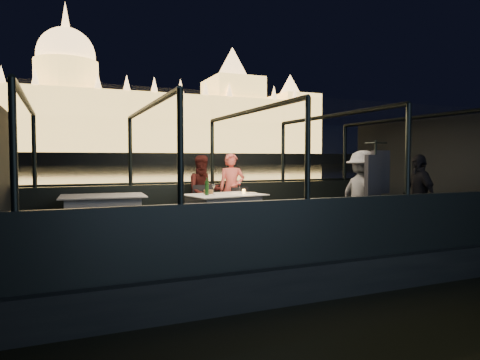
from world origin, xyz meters
name	(u,v)px	position (x,y,z in m)	size (l,w,h in m)	color
river_water	(78,169)	(0.00, 80.00, 0.00)	(500.00, 500.00, 0.00)	black
boat_hull	(248,265)	(0.00, 0.00, 0.00)	(8.60, 4.40, 1.00)	black
boat_deck	(249,239)	(0.00, 0.00, 0.48)	(8.00, 4.00, 0.04)	black
gunwale_port	(212,203)	(0.00, 2.00, 0.95)	(8.00, 0.08, 0.90)	black
gunwale_starboard	(307,231)	(0.00, -2.00, 0.95)	(8.00, 0.08, 0.90)	black
cabin_glass_port	(212,152)	(0.00, 2.00, 2.10)	(8.00, 0.02, 1.40)	#99B2B2
cabin_glass_starboard	(308,148)	(0.00, -2.00, 2.10)	(8.00, 0.02, 1.40)	#99B2B2
cabin_roof_glass	(249,112)	(0.00, 0.00, 2.80)	(8.00, 4.00, 0.02)	#99B2B2
end_wall_aft	(416,173)	(4.00, 0.00, 1.65)	(0.02, 4.00, 2.30)	black
canopy_ribs	(249,176)	(0.00, 0.00, 1.65)	(8.00, 4.00, 2.30)	black
embankment	(67,161)	(0.00, 210.00, 1.00)	(400.00, 140.00, 6.00)	#423D33
parliament_building	(67,90)	(0.00, 175.00, 29.00)	(220.00, 32.00, 60.00)	#F2D18C
dining_table_central	(224,214)	(-0.23, 0.66, 0.89)	(1.45, 1.05, 0.77)	white
dining_table_aft	(103,217)	(-2.44, 1.06, 0.89)	(1.49, 1.08, 0.79)	white
chair_port_left	(206,208)	(-0.41, 1.23, 0.95)	(0.42, 0.42, 0.90)	black
chair_port_right	(243,206)	(0.43, 1.25, 0.95)	(0.39, 0.39, 0.83)	black
coat_stand	(375,191)	(1.76, -1.32, 1.40)	(0.49, 0.39, 1.77)	black
person_woman_coral	(232,191)	(0.29, 1.54, 1.25)	(0.57, 0.38, 1.57)	#EE6456
person_man_maroon	(203,192)	(-0.35, 1.57, 1.25)	(0.73, 0.57, 1.53)	#3A1210
passenger_stripe	(363,193)	(1.83, -0.91, 1.35)	(1.04, 0.58, 1.60)	white
passenger_dark	(418,192)	(2.86, -1.19, 1.35)	(0.91, 0.38, 1.54)	black
wine_bottle	(207,187)	(-0.59, 0.61, 1.42)	(0.07, 0.07, 0.33)	#163B15
bread_basket	(208,192)	(-0.47, 0.90, 1.31)	(0.19, 0.19, 0.08)	brown
amber_candle	(244,191)	(0.20, 0.68, 1.31)	(0.06, 0.06, 0.08)	gold
plate_near	(251,193)	(0.37, 0.69, 1.27)	(0.22, 0.22, 0.01)	silver
plate_far	(209,193)	(-0.44, 0.96, 1.27)	(0.23, 0.23, 0.01)	white
wine_glass_white	(214,190)	(-0.47, 0.58, 1.36)	(0.07, 0.07, 0.20)	silver
wine_glass_red	(240,188)	(0.26, 1.03, 1.36)	(0.07, 0.07, 0.20)	silver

